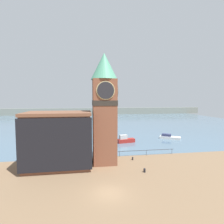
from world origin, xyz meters
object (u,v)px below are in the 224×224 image
clock_tower (104,106)px  boat_near (125,140)px  mooring_bollard_near (133,158)px  pier_building (59,139)px  boat_far (169,137)px  mooring_bollard_far (145,170)px

clock_tower → boat_near: clock_tower is taller
clock_tower → mooring_bollard_near: bearing=5.0°
pier_building → mooring_bollard_near: size_ratio=17.94×
boat_far → mooring_bollard_far: boat_far is taller
clock_tower → mooring_bollard_near: size_ratio=31.94×
boat_near → pier_building: bearing=-147.3°
pier_building → mooring_bollard_near: pier_building is taller
pier_building → boat_near: (15.11, 14.65, -3.98)m
pier_building → mooring_bollard_far: pier_building is taller
boat_far → clock_tower: bearing=-109.6°
mooring_bollard_far → boat_near: bearing=86.1°
boat_near → mooring_bollard_far: 19.27m
pier_building → mooring_bollard_near: bearing=5.1°
boat_near → mooring_bollard_far: (-1.32, -19.22, -0.41)m
clock_tower → mooring_bollard_near: clock_tower is taller
pier_building → boat_near: bearing=44.1°
mooring_bollard_near → mooring_bollard_far: bearing=-86.4°
pier_building → mooring_bollard_far: (13.80, -4.57, -4.39)m
mooring_bollard_near → mooring_bollard_far: mooring_bollard_far is taller
boat_far → mooring_bollard_far: (-15.11, -21.64, -0.15)m
pier_building → mooring_bollard_far: 15.18m
clock_tower → mooring_bollard_far: 12.82m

